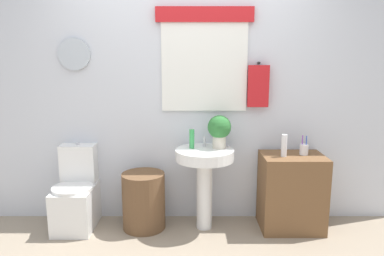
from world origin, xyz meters
name	(u,v)px	position (x,y,z in m)	size (l,w,h in m)	color
back_wall	(184,91)	(0.00, 1.15, 1.31)	(4.40, 0.18, 2.60)	silver
toilet	(75,196)	(-1.06, 0.89, 0.30)	(0.38, 0.51, 0.81)	white
laundry_hamper	(142,201)	(-0.40, 0.85, 0.27)	(0.41, 0.41, 0.55)	brown
pedestal_sink	(203,168)	(0.19, 0.85, 0.60)	(0.55, 0.55, 0.78)	white
faucet	(203,141)	(0.19, 0.97, 0.83)	(0.03, 0.03, 0.10)	silver
wooden_cabinet	(290,192)	(1.02, 0.85, 0.36)	(0.58, 0.44, 0.73)	brown
soap_bottle	(190,139)	(0.07, 0.90, 0.87)	(0.05, 0.05, 0.18)	green
potted_plant	(218,129)	(0.33, 0.91, 0.97)	(0.22, 0.22, 0.32)	beige
lotion_bottle	(283,145)	(0.92, 0.81, 0.83)	(0.05, 0.05, 0.21)	white
toothbrush_cup	(302,149)	(1.12, 0.87, 0.78)	(0.08, 0.08, 0.19)	silver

